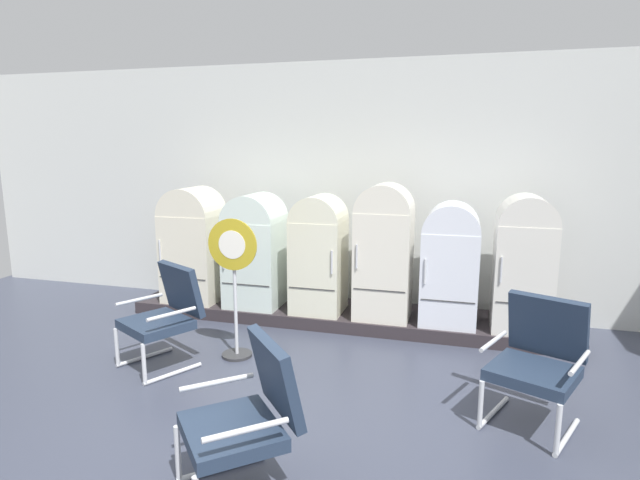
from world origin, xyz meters
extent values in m
cube|color=#383D4D|center=(0.00, 0.00, -0.03)|extent=(12.00, 10.00, 0.05)
cube|color=silver|center=(0.00, 3.66, 1.64)|extent=(11.76, 0.12, 3.27)
cube|color=#47443F|center=(0.00, 3.66, 2.92)|extent=(11.76, 0.07, 0.06)
cube|color=#2E282C|center=(0.00, 3.02, 0.08)|extent=(5.47, 0.95, 0.15)
cube|color=beige|center=(-2.03, 2.90, 0.73)|extent=(0.71, 0.63, 1.15)
cylinder|color=beige|center=(-2.03, 2.90, 1.31)|extent=(0.71, 0.62, 0.71)
cube|color=#383838|center=(-2.03, 2.59, 0.52)|extent=(0.66, 0.01, 0.01)
cylinder|color=silver|center=(-2.32, 2.57, 0.87)|extent=(0.02, 0.02, 0.28)
cube|color=silver|center=(-1.15, 2.93, 0.70)|extent=(0.69, 0.67, 1.10)
cylinder|color=silver|center=(-1.15, 2.93, 1.26)|extent=(0.69, 0.66, 0.69)
cube|color=#383838|center=(-1.15, 2.59, 0.51)|extent=(0.63, 0.01, 0.01)
cylinder|color=silver|center=(-1.43, 2.57, 0.84)|extent=(0.02, 0.02, 0.28)
cube|color=silver|center=(-0.30, 2.90, 0.73)|extent=(0.62, 0.61, 1.15)
cylinder|color=silver|center=(-0.30, 2.90, 1.30)|extent=(0.62, 0.60, 0.62)
cube|color=#383838|center=(-0.30, 2.59, 0.52)|extent=(0.57, 0.01, 0.01)
cylinder|color=silver|center=(-0.05, 2.57, 0.86)|extent=(0.02, 0.02, 0.28)
cube|color=silver|center=(0.51, 2.88, 0.80)|extent=(0.65, 0.59, 1.29)
cylinder|color=silver|center=(0.51, 2.88, 1.44)|extent=(0.65, 0.58, 0.65)
cube|color=#383838|center=(0.51, 2.59, 0.57)|extent=(0.60, 0.01, 0.01)
cylinder|color=silver|center=(0.25, 2.57, 0.95)|extent=(0.02, 0.02, 0.28)
cube|color=white|center=(1.28, 2.92, 0.70)|extent=(0.64, 0.65, 1.09)
cylinder|color=white|center=(1.28, 2.92, 1.24)|extent=(0.64, 0.64, 0.64)
cube|color=#383838|center=(1.28, 2.59, 0.50)|extent=(0.59, 0.01, 0.01)
cylinder|color=silver|center=(1.02, 2.57, 0.83)|extent=(0.02, 0.02, 0.28)
cube|color=silver|center=(2.07, 2.91, 0.76)|extent=(0.62, 0.64, 1.21)
cylinder|color=silver|center=(2.07, 2.91, 1.36)|extent=(0.62, 0.62, 0.62)
cube|color=#383838|center=(2.07, 2.59, 0.54)|extent=(0.57, 0.01, 0.01)
cylinder|color=silver|center=(1.82, 2.57, 0.90)|extent=(0.02, 0.02, 0.28)
cylinder|color=silver|center=(-1.74, 1.32, 0.02)|extent=(0.33, 0.56, 0.04)
cylinder|color=silver|center=(-1.88, 1.06, 0.21)|extent=(0.05, 0.05, 0.39)
cylinder|color=silver|center=(-1.24, 1.04, 0.02)|extent=(0.33, 0.56, 0.04)
cylinder|color=silver|center=(-1.38, 0.79, 0.21)|extent=(0.05, 0.05, 0.39)
cube|color=#243247|center=(-1.49, 1.18, 0.45)|extent=(0.81, 0.79, 0.09)
cube|color=#243247|center=(-1.35, 1.44, 0.76)|extent=(0.62, 0.45, 0.52)
cylinder|color=silver|center=(-1.78, 1.34, 0.64)|extent=(0.27, 0.46, 0.04)
cylinder|color=silver|center=(-1.21, 1.03, 0.64)|extent=(0.27, 0.46, 0.04)
cylinder|color=silver|center=(1.72, 1.13, 0.02)|extent=(0.29, 0.58, 0.04)
cylinder|color=silver|center=(1.61, 0.86, 0.21)|extent=(0.05, 0.05, 0.39)
cylinder|color=silver|center=(2.25, 0.89, 0.02)|extent=(0.29, 0.58, 0.04)
cylinder|color=silver|center=(2.13, 0.63, 0.21)|extent=(0.05, 0.05, 0.39)
cube|color=#243247|center=(1.99, 1.01, 0.45)|extent=(0.79, 0.76, 0.09)
cube|color=#243247|center=(2.11, 1.28, 0.76)|extent=(0.63, 0.41, 0.52)
cylinder|color=silver|center=(1.69, 1.14, 0.64)|extent=(0.24, 0.48, 0.04)
cylinder|color=silver|center=(2.28, 0.88, 0.64)|extent=(0.24, 0.48, 0.04)
cylinder|color=silver|center=(-0.12, -0.17, 0.02)|extent=(0.49, 0.44, 0.04)
cylinder|color=silver|center=(-0.33, -0.36, 0.21)|extent=(0.06, 0.06, 0.39)
cube|color=#243247|center=(0.07, -0.38, 0.45)|extent=(0.83, 0.83, 0.09)
cube|color=#243247|center=(0.30, -0.18, 0.76)|extent=(0.54, 0.58, 0.52)
cylinder|color=silver|center=(-0.14, -0.14, 0.64)|extent=(0.40, 0.36, 0.04)
cylinder|color=silver|center=(0.29, -0.63, 0.64)|extent=(0.40, 0.36, 0.04)
cylinder|color=#2D2D30|center=(-0.84, 1.64, 0.01)|extent=(0.32, 0.32, 0.03)
cylinder|color=silver|center=(-0.84, 1.64, 0.62)|extent=(0.04, 0.04, 1.18)
cylinder|color=#AF9720|center=(-0.84, 1.62, 1.21)|extent=(0.53, 0.02, 0.53)
cylinder|color=white|center=(-0.84, 1.60, 1.21)|extent=(0.29, 0.00, 0.29)
camera|label=1|loc=(1.40, -3.05, 2.23)|focal=28.79mm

